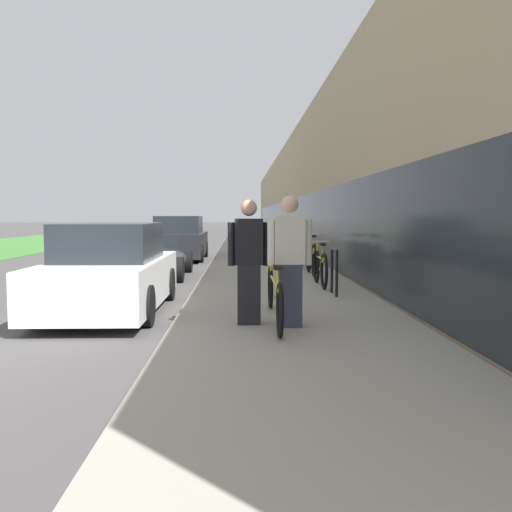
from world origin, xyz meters
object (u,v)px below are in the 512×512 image
object	(u,v)px
cruiser_bike_nearest	(320,267)
parked_sedan_far	(179,240)
person_bystander	(249,262)
cruiser_bike_middle	(311,258)
person_rider	(290,261)
bike_rack_hoop	(334,267)
parked_sedan_curbside	(111,272)
cruiser_bike_farthest	(299,253)
tandem_bicycle	(275,295)
vintage_roadster_curbside	(154,260)

from	to	relation	value
cruiser_bike_nearest	parked_sedan_far	bearing A→B (deg)	113.94
person_bystander	cruiser_bike_nearest	xyz separation A→B (m)	(1.52, 4.05, -0.45)
cruiser_bike_nearest	cruiser_bike_middle	xyz separation A→B (m)	(0.10, 2.22, 0.03)
person_rider	bike_rack_hoop	size ratio (longest dim) A/B	2.02
parked_sedan_far	person_bystander	bearing A→B (deg)	-79.75
parked_sedan_curbside	parked_sedan_far	xyz separation A→B (m)	(-0.05, 10.87, 0.04)
cruiser_bike_middle	parked_sedan_curbside	bearing A→B (deg)	-130.45
cruiser_bike_nearest	bike_rack_hoop	bearing A→B (deg)	-86.87
bike_rack_hoop	parked_sedan_curbside	xyz separation A→B (m)	(-3.83, -0.98, 0.02)
cruiser_bike_middle	parked_sedan_far	bearing A→B (deg)	121.54
cruiser_bike_farthest	parked_sedan_far	distance (m)	5.59
cruiser_bike_nearest	tandem_bicycle	bearing A→B (deg)	-106.77
tandem_bicycle	person_bystander	size ratio (longest dim) A/B	1.68
parked_sedan_curbside	parked_sedan_far	size ratio (longest dim) A/B	1.03
parked_sedan_far	parked_sedan_curbside	bearing A→B (deg)	-89.72
bike_rack_hoop	cruiser_bike_nearest	size ratio (longest dim) A/B	0.46
bike_rack_hoop	parked_sedan_curbside	world-z (taller)	parked_sedan_curbside
parked_sedan_curbside	bike_rack_hoop	bearing A→B (deg)	14.35
bike_rack_hoop	parked_sedan_far	bearing A→B (deg)	111.41
parked_sedan_curbside	vintage_roadster_curbside	world-z (taller)	parked_sedan_curbside
cruiser_bike_middle	parked_sedan_curbside	size ratio (longest dim) A/B	0.45
person_bystander	vintage_roadster_curbside	distance (m)	7.37
tandem_bicycle	cruiser_bike_nearest	xyz separation A→B (m)	(1.17, 3.89, 0.02)
tandem_bicycle	cruiser_bike_middle	bearing A→B (deg)	78.28
parked_sedan_far	cruiser_bike_farthest	bearing A→B (deg)	-46.52
cruiser_bike_middle	cruiser_bike_farthest	distance (m)	2.30
tandem_bicycle	person_rider	size ratio (longest dim) A/B	1.64
person_rider	cruiser_bike_middle	xyz separation A→B (m)	(1.09, 6.47, -0.45)
cruiser_bike_farthest	vintage_roadster_curbside	xyz separation A→B (m)	(-3.88, -1.59, -0.08)
vintage_roadster_curbside	parked_sedan_far	bearing A→B (deg)	89.61
cruiser_bike_nearest	cruiser_bike_middle	size ratio (longest dim) A/B	0.97
cruiser_bike_nearest	person_rider	bearing A→B (deg)	-103.20
tandem_bicycle	cruiser_bike_nearest	size ratio (longest dim) A/B	1.51
person_bystander	parked_sedan_far	distance (m)	12.84
cruiser_bike_farthest	cruiser_bike_middle	bearing A→B (deg)	-88.60
cruiser_bike_nearest	cruiser_bike_farthest	world-z (taller)	cruiser_bike_farthest
vintage_roadster_curbside	cruiser_bike_middle	bearing A→B (deg)	-10.19
person_rider	cruiser_bike_farthest	distance (m)	8.84
person_rider	parked_sedan_far	xyz separation A→B (m)	(-2.81, 12.83, -0.29)
person_rider	parked_sedan_curbside	distance (m)	3.39
person_rider	person_bystander	bearing A→B (deg)	159.35
cruiser_bike_nearest	cruiser_bike_farthest	bearing A→B (deg)	89.51
person_rider	cruiser_bike_nearest	size ratio (longest dim) A/B	0.93
cruiser_bike_nearest	parked_sedan_curbside	size ratio (longest dim) A/B	0.44
cruiser_bike_middle	parked_sedan_far	distance (m)	7.46
tandem_bicycle	parked_sedan_far	distance (m)	12.74
person_bystander	cruiser_bike_nearest	size ratio (longest dim) A/B	0.90
bike_rack_hoop	cruiser_bike_farthest	distance (m)	5.84
parked_sedan_far	vintage_roadster_curbside	bearing A→B (deg)	-90.39
person_bystander	vintage_roadster_curbside	bearing A→B (deg)	108.40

